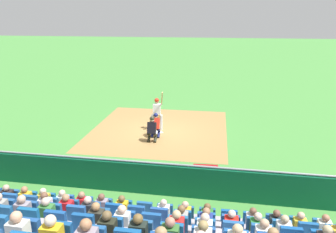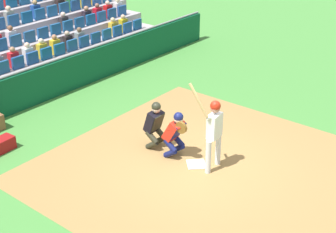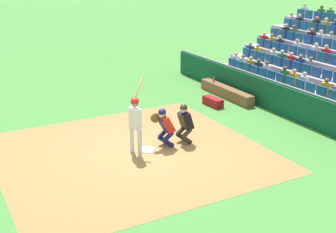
{
  "view_description": "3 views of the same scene",
  "coord_description": "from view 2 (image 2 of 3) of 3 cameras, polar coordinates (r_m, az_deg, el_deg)",
  "views": [
    {
      "loc": [
        3.11,
        -15.37,
        5.87
      ],
      "look_at": [
        0.58,
        -0.2,
        0.98
      ],
      "focal_mm": 33.63,
      "sensor_mm": 36.0,
      "label": 1
    },
    {
      "loc": [
        8.58,
        6.12,
        6.49
      ],
      "look_at": [
        0.51,
        -0.47,
        1.36
      ],
      "focal_mm": 54.07,
      "sensor_mm": 36.0,
      "label": 2
    },
    {
      "loc": [
        -11.35,
        5.32,
        5.47
      ],
      "look_at": [
        -0.03,
        -0.74,
        0.98
      ],
      "focal_mm": 47.81,
      "sensor_mm": 36.0,
      "label": 3
    }
  ],
  "objects": [
    {
      "name": "ground_plane",
      "position": [
        12.38,
        3.19,
        -5.45
      ],
      "size": [
        160.0,
        160.0,
        0.0
      ],
      "primitive_type": "plane",
      "color": "#458A3B"
    },
    {
      "name": "home_plate_marker",
      "position": [
        12.37,
        3.2,
        -5.38
      ],
      "size": [
        0.62,
        0.62,
        0.02
      ],
      "primitive_type": "cube",
      "rotation": [
        0.0,
        0.0,
        0.79
      ],
      "color": "white",
      "rests_on": "infield_dirt_patch"
    },
    {
      "name": "catcher_crouching",
      "position": [
        12.34,
        0.85,
        -1.73
      ],
      "size": [
        0.47,
        0.71,
        1.26
      ],
      "color": "#131A51",
      "rests_on": "ground_plane"
    },
    {
      "name": "home_plate_umpire",
      "position": [
        12.76,
        -1.46,
        -0.71
      ],
      "size": [
        0.47,
        0.46,
        1.31
      ],
      "color": "#2A2B1E",
      "rests_on": "ground_plane"
    },
    {
      "name": "batter_at_plate",
      "position": [
        11.72,
        5.19,
        -1.24
      ],
      "size": [
        0.73,
        0.61,
        2.23
      ],
      "color": "silver",
      "rests_on": "ground_plane"
    },
    {
      "name": "infield_dirt_patch",
      "position": [
        12.14,
        5.11,
        -6.2
      ],
      "size": [
        7.27,
        7.71,
        0.01
      ],
      "primitive_type": "cube",
      "rotation": [
        0.0,
        0.0,
        0.01
      ],
      "color": "#9B7644",
      "rests_on": "ground_plane"
    },
    {
      "name": "dugout_wall",
      "position": [
        15.94,
        -14.24,
        3.59
      ],
      "size": [
        16.26,
        0.24,
        1.19
      ],
      "color": "#0A482C",
      "rests_on": "ground_plane"
    }
  ]
}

